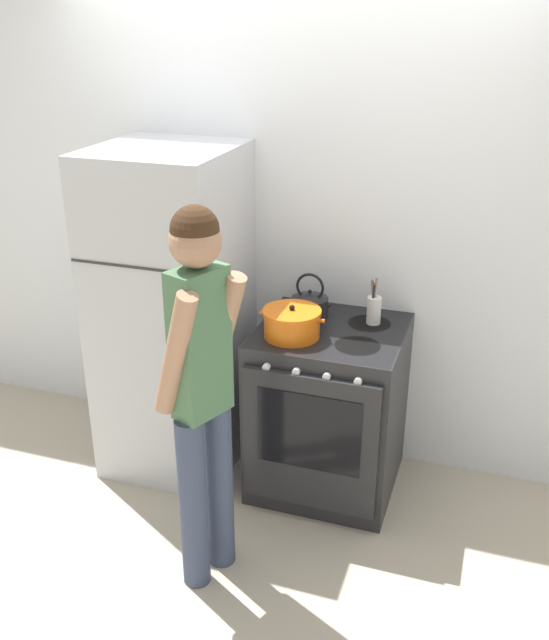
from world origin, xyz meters
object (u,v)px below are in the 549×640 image
object	(u,v)px
stove_range	(327,409)
tea_kettle	(310,304)
dutch_oven_pot	(292,323)
refrigerator	(173,314)
utensil_jar	(374,309)
person	(202,383)

from	to	relation	value
stove_range	tea_kettle	bearing A→B (deg)	132.53
stove_range	dutch_oven_pot	world-z (taller)	dutch_oven_pot
refrigerator	utensil_jar	world-z (taller)	refrigerator
stove_range	person	xyz separation A→B (m)	(-0.33, -0.79, 0.51)
stove_range	person	size ratio (longest dim) A/B	0.53
person	stove_range	bearing A→B (deg)	-0.66
utensil_jar	person	bearing A→B (deg)	-117.73
stove_range	dutch_oven_pot	size ratio (longest dim) A/B	2.77
stove_range	person	distance (m)	1.00
stove_range	dutch_oven_pot	bearing A→B (deg)	-145.98
utensil_jar	person	size ratio (longest dim) A/B	0.15
refrigerator	utensil_jar	distance (m)	1.05
tea_kettle	utensil_jar	bearing A→B (deg)	1.20
refrigerator	person	xyz separation A→B (m)	(0.52, -0.80, 0.10)
tea_kettle	stove_range	bearing A→B (deg)	-47.47
utensil_jar	person	distance (m)	1.09
dutch_oven_pot	tea_kettle	world-z (taller)	tea_kettle
refrigerator	person	size ratio (longest dim) A/B	1.02
stove_range	tea_kettle	size ratio (longest dim) A/B	3.75
utensil_jar	person	world-z (taller)	person
dutch_oven_pot	utensil_jar	xyz separation A→B (m)	(0.34, 0.28, 0.01)
refrigerator	tea_kettle	bearing A→B (deg)	12.50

